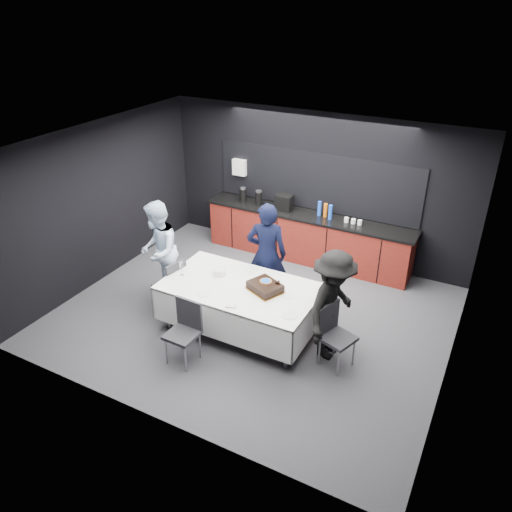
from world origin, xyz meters
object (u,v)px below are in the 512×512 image
at_px(chair_left, 173,282).
at_px(chair_right, 334,331).
at_px(person_right, 333,306).
at_px(champagne_flute, 181,266).
at_px(party_table, 240,294).
at_px(cake_assembly, 265,287).
at_px(plate_stack, 219,272).
at_px(person_center, 267,254).
at_px(person_left, 158,251).
at_px(chair_near, 185,327).

height_order(chair_left, chair_right, same).
distance_m(chair_right, person_right, 0.35).
relative_size(chair_left, person_right, 0.56).
xyz_separation_m(champagne_flute, chair_right, (2.48, 0.06, -0.40)).
xyz_separation_m(party_table, person_right, (1.42, 0.08, 0.19)).
height_order(champagne_flute, chair_left, champagne_flute).
relative_size(cake_assembly, chair_right, 0.67).
bearing_deg(chair_left, person_right, 2.79).
relative_size(champagne_flute, chair_right, 0.24).
height_order(plate_stack, person_center, person_center).
bearing_deg(person_right, person_left, 92.81).
bearing_deg(chair_right, chair_left, 179.47).
bearing_deg(party_table, person_left, 172.56).
bearing_deg(person_right, chair_left, 98.25).
relative_size(party_table, chair_right, 2.51).
relative_size(chair_near, person_center, 0.52).
bearing_deg(chair_right, cake_assembly, 172.94).
xyz_separation_m(person_left, person_right, (3.10, -0.14, -0.03)).
distance_m(cake_assembly, person_center, 0.91).
xyz_separation_m(chair_near, person_right, (1.77, 1.04, 0.30)).
bearing_deg(chair_left, person_left, 149.12).
bearing_deg(person_right, chair_near, 125.85).
bearing_deg(cake_assembly, chair_right, -7.06).
bearing_deg(person_right, plate_stack, 93.41).
height_order(champagne_flute, person_right, person_right).
distance_m(chair_left, person_right, 2.67).
bearing_deg(champagne_flute, person_center, 47.13).
bearing_deg(champagne_flute, person_left, 153.50).
xyz_separation_m(cake_assembly, person_left, (-2.07, 0.16, 0.01)).
xyz_separation_m(chair_right, person_right, (-0.10, 0.15, 0.30)).
bearing_deg(person_left, cake_assembly, 57.22).
height_order(plate_stack, champagne_flute, champagne_flute).
xyz_separation_m(chair_left, chair_near, (0.88, -0.91, 0.00)).
xyz_separation_m(champagne_flute, person_center, (0.95, 1.02, -0.05)).
bearing_deg(chair_left, plate_stack, 14.24).
height_order(party_table, chair_near, chair_near).
relative_size(chair_right, person_center, 0.52).
bearing_deg(plate_stack, person_right, -2.05).
bearing_deg(party_table, person_center, 90.65).
bearing_deg(person_center, person_left, 1.22).
bearing_deg(person_left, party_table, 54.14).
xyz_separation_m(plate_stack, person_center, (0.44, 0.74, 0.06)).
height_order(cake_assembly, chair_near, cake_assembly).
bearing_deg(person_left, plate_stack, 58.01).
height_order(cake_assembly, champagne_flute, champagne_flute).
relative_size(champagne_flute, person_center, 0.13).
bearing_deg(champagne_flute, plate_stack, 29.16).
distance_m(party_table, plate_stack, 0.51).
distance_m(chair_left, chair_right, 2.74).
bearing_deg(cake_assembly, chair_left, -175.91).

